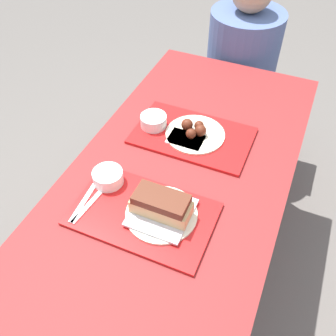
% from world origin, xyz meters
% --- Properties ---
extents(ground_plane, '(12.00, 12.00, 0.00)m').
position_xyz_m(ground_plane, '(0.00, 0.00, 0.00)').
color(ground_plane, '#605B56').
extents(picnic_table, '(0.76, 1.71, 0.77)m').
position_xyz_m(picnic_table, '(0.00, 0.00, 0.67)').
color(picnic_table, maroon).
rests_on(picnic_table, ground_plane).
extents(picnic_bench_far, '(0.72, 0.28, 0.46)m').
position_xyz_m(picnic_bench_far, '(0.00, 1.08, 0.38)').
color(picnic_bench_far, maroon).
rests_on(picnic_bench_far, ground_plane).
extents(tray_near, '(0.46, 0.28, 0.01)m').
position_xyz_m(tray_near, '(-0.04, -0.16, 0.78)').
color(tray_near, red).
rests_on(tray_near, picnic_table).
extents(tray_far, '(0.46, 0.28, 0.01)m').
position_xyz_m(tray_far, '(-0.02, 0.26, 0.78)').
color(tray_far, red).
rests_on(tray_far, picnic_table).
extents(bowl_coleslaw_near, '(0.10, 0.10, 0.05)m').
position_xyz_m(bowl_coleslaw_near, '(-0.20, -0.09, 0.81)').
color(bowl_coleslaw_near, white).
rests_on(bowl_coleslaw_near, tray_near).
extents(brisket_sandwich_plate, '(0.23, 0.23, 0.09)m').
position_xyz_m(brisket_sandwich_plate, '(0.02, -0.15, 0.82)').
color(brisket_sandwich_plate, beige).
rests_on(brisket_sandwich_plate, tray_near).
extents(plastic_fork_near, '(0.03, 0.17, 0.00)m').
position_xyz_m(plastic_fork_near, '(-0.23, -0.21, 0.79)').
color(plastic_fork_near, white).
rests_on(plastic_fork_near, tray_near).
extents(plastic_knife_near, '(0.03, 0.17, 0.00)m').
position_xyz_m(plastic_knife_near, '(-0.21, -0.21, 0.79)').
color(plastic_knife_near, white).
rests_on(plastic_knife_near, tray_near).
extents(condiment_packet, '(0.04, 0.03, 0.01)m').
position_xyz_m(condiment_packet, '(-0.05, -0.10, 0.79)').
color(condiment_packet, '#3F3F47').
rests_on(condiment_packet, tray_near).
extents(bowl_coleslaw_far, '(0.10, 0.10, 0.05)m').
position_xyz_m(bowl_coleslaw_far, '(-0.19, 0.25, 0.81)').
color(bowl_coleslaw_far, white).
rests_on(bowl_coleslaw_far, tray_far).
extents(wings_plate_far, '(0.23, 0.23, 0.05)m').
position_xyz_m(wings_plate_far, '(-0.02, 0.26, 0.80)').
color(wings_plate_far, beige).
rests_on(wings_plate_far, tray_far).
extents(napkin_far, '(0.14, 0.10, 0.01)m').
position_xyz_m(napkin_far, '(-0.04, 0.22, 0.79)').
color(napkin_far, white).
rests_on(napkin_far, tray_far).
extents(person_seated_across, '(0.39, 0.39, 0.68)m').
position_xyz_m(person_seated_across, '(-0.04, 1.08, 0.74)').
color(person_seated_across, '#4C6093').
rests_on(person_seated_across, picnic_bench_far).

